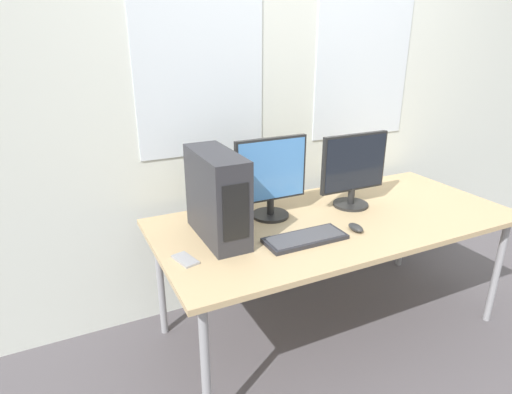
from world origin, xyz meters
name	(u,v)px	position (x,y,z in m)	size (l,w,h in m)	color
ground_plane	(380,376)	(0.00, 0.00, 0.00)	(14.00, 14.00, 0.00)	#565156
wall_back	(286,86)	(0.00, 1.04, 1.35)	(8.00, 0.07, 2.70)	silver
desk	(336,225)	(0.00, 0.46, 0.67)	(1.97, 0.91, 0.71)	tan
pc_tower	(217,196)	(-0.66, 0.52, 0.92)	(0.17, 0.45, 0.43)	#2D2D33
monitor_main	(271,177)	(-0.31, 0.63, 0.94)	(0.41, 0.20, 0.44)	black
monitor_right_near	(354,169)	(0.18, 0.57, 0.93)	(0.42, 0.20, 0.43)	black
keyboard	(305,238)	(-0.30, 0.30, 0.72)	(0.41, 0.16, 0.02)	#28282D
mouse	(356,228)	(-0.01, 0.28, 0.72)	(0.05, 0.10, 0.04)	#2D2D2D
cell_phone	(185,260)	(-0.88, 0.36, 0.71)	(0.10, 0.15, 0.01)	#99999E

